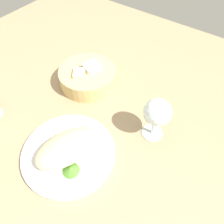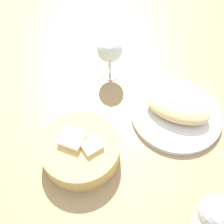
# 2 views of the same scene
# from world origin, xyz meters

# --- Properties ---
(ground_plane) EXTENTS (1.40, 1.40, 0.02)m
(ground_plane) POSITION_xyz_m (0.00, 0.00, -0.01)
(ground_plane) COLOR #A08663
(plate) EXTENTS (0.25, 0.25, 0.01)m
(plate) POSITION_xyz_m (-0.09, -0.06, 0.01)
(plate) COLOR silver
(plate) RESTS_ON ground_plane
(omelette) EXTENTS (0.19, 0.15, 0.04)m
(omelette) POSITION_xyz_m (-0.09, -0.06, 0.04)
(omelette) COLOR beige
(omelette) RESTS_ON plate
(lettuce_garnish) EXTENTS (0.04, 0.04, 0.02)m
(lettuce_garnish) POSITION_xyz_m (-0.13, -0.10, 0.02)
(lettuce_garnish) COLOR #4A822B
(lettuce_garnish) RESTS_ON plate
(bread_basket) EXTENTS (0.19, 0.19, 0.07)m
(bread_basket) POSITION_xyz_m (0.15, 0.07, 0.03)
(bread_basket) COLOR #D8B770
(bread_basket) RESTS_ON ground_plane
(wine_glass_near) EXTENTS (0.07, 0.07, 0.13)m
(wine_glass_near) POSITION_xyz_m (0.10, -0.21, 0.09)
(wine_glass_near) COLOR silver
(wine_glass_near) RESTS_ON ground_plane
(wine_glass_far) EXTENTS (0.07, 0.07, 0.12)m
(wine_glass_far) POSITION_xyz_m (-0.13, 0.22, 0.08)
(wine_glass_far) COLOR silver
(wine_glass_far) RESTS_ON ground_plane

